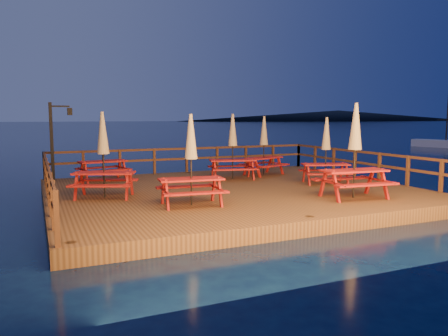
# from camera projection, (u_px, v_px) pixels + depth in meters

# --- Properties ---
(ground) EXTENTS (500.00, 500.00, 0.00)m
(ground) POSITION_uv_depth(u_px,v_px,m) (232.00, 200.00, 15.03)
(ground) COLOR black
(ground) RESTS_ON ground
(deck) EXTENTS (12.00, 10.00, 0.40)m
(deck) POSITION_uv_depth(u_px,v_px,m) (232.00, 194.00, 15.01)
(deck) COLOR #462C16
(deck) RESTS_ON ground
(deck_piles) EXTENTS (11.44, 9.44, 1.40)m
(deck_piles) POSITION_uv_depth(u_px,v_px,m) (232.00, 208.00, 15.06)
(deck_piles) COLOR #3E2913
(deck_piles) RESTS_ON ground
(railing) EXTENTS (11.80, 9.75, 1.10)m
(railing) POSITION_uv_depth(u_px,v_px,m) (213.00, 162.00, 16.51)
(railing) COLOR #3E2913
(railing) RESTS_ON deck
(lamp_post) EXTENTS (0.85, 0.18, 3.00)m
(lamp_post) POSITION_uv_depth(u_px,v_px,m) (56.00, 134.00, 16.78)
(lamp_post) COLOR black
(lamp_post) RESTS_ON deck
(headland_right) EXTENTS (230.40, 86.40, 7.00)m
(headland_right) POSITION_uv_depth(u_px,v_px,m) (338.00, 116.00, 297.39)
(headland_right) COLOR black
(headland_right) RESTS_ON ground
(picnic_table_0) EXTENTS (2.16, 1.85, 2.86)m
(picnic_table_0) POSITION_uv_depth(u_px,v_px,m) (355.00, 149.00, 13.11)
(picnic_table_0) COLOR maroon
(picnic_table_0) RESTS_ON deck
(picnic_table_1) EXTENTS (2.07, 1.89, 2.44)m
(picnic_table_1) POSITION_uv_depth(u_px,v_px,m) (326.00, 149.00, 15.98)
(picnic_table_1) COLOR maroon
(picnic_table_1) RESTS_ON deck
(picnic_table_2) EXTENTS (2.01, 1.75, 2.55)m
(picnic_table_2) POSITION_uv_depth(u_px,v_px,m) (102.00, 146.00, 16.72)
(picnic_table_2) COLOR maroon
(picnic_table_2) RESTS_ON deck
(picnic_table_3) EXTENTS (1.91, 1.63, 2.53)m
(picnic_table_3) POSITION_uv_depth(u_px,v_px,m) (191.00, 158.00, 11.98)
(picnic_table_3) COLOR maroon
(picnic_table_3) RESTS_ON deck
(picnic_table_4) EXTENTS (2.11, 1.92, 2.48)m
(picnic_table_4) POSITION_uv_depth(u_px,v_px,m) (264.00, 144.00, 18.37)
(picnic_table_4) COLOR maroon
(picnic_table_4) RESTS_ON deck
(picnic_table_5) EXTENTS (2.09, 1.85, 2.56)m
(picnic_table_5) POSITION_uv_depth(u_px,v_px,m) (233.00, 145.00, 17.12)
(picnic_table_5) COLOR maroon
(picnic_table_5) RESTS_ON deck
(picnic_table_6) EXTENTS (2.25, 2.07, 2.60)m
(picnic_table_6) POSITION_uv_depth(u_px,v_px,m) (103.00, 153.00, 13.17)
(picnic_table_6) COLOR maroon
(picnic_table_6) RESTS_ON deck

